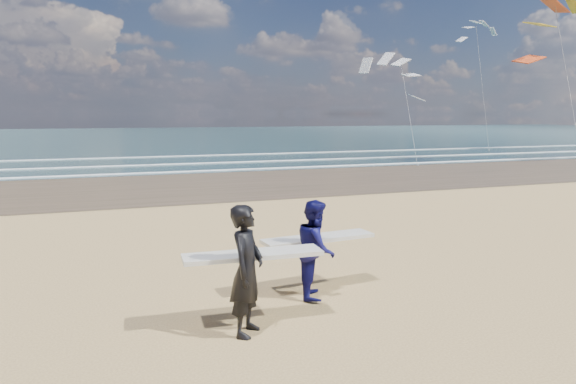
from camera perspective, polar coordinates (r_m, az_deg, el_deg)
name	(u,v)px	position (r m, az deg, el deg)	size (l,w,h in m)	color
wet_sand_strip	(506,169)	(33.98, 23.11, 2.36)	(220.00, 12.00, 0.01)	#463B25
ocean	(257,135)	(82.11, -3.49, 6.33)	(220.00, 100.00, 0.02)	#1A363A
foam_breakers	(413,156)	(41.91, 13.71, 3.93)	(220.00, 11.70, 0.05)	white
surfer_near	(247,269)	(7.86, -4.53, -8.48)	(2.23, 1.11, 2.00)	black
surfer_far	(316,248)	(9.43, 3.11, -6.22)	(2.24, 1.24, 1.80)	#0E0D4D
kite_0	(563,50)	(38.84, 28.21, 13.70)	(7.91, 4.97, 11.95)	slate
kite_1	(407,98)	(36.72, 13.04, 10.17)	(5.56, 4.71, 8.07)	slate
kite_5	(481,78)	(52.74, 20.70, 11.74)	(4.49, 4.59, 12.98)	slate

